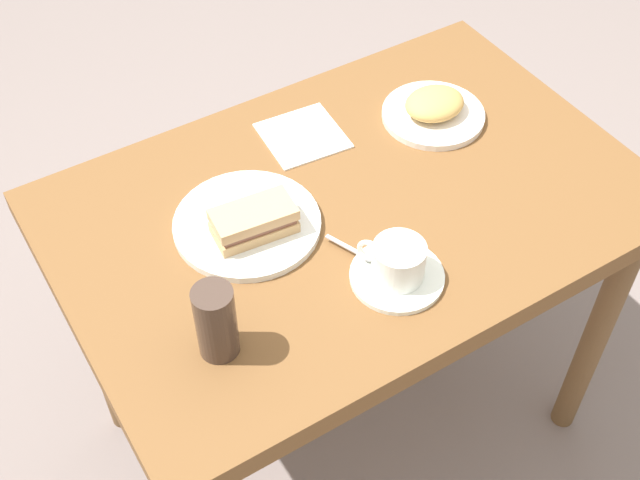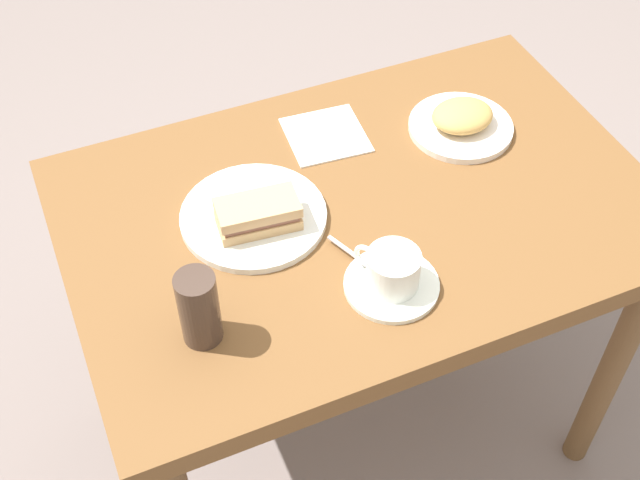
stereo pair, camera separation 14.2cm
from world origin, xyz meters
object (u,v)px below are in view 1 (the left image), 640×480
Objects in this scene: sandwich_plate at (247,224)px; drinking_glass at (216,322)px; sandwich_front at (254,221)px; spoon at (358,252)px; side_plate at (433,115)px; coffee_saucer at (397,276)px; napkin at (303,136)px; dining_table at (350,237)px; coffee_cup at (398,260)px.

drinking_glass is (-0.16, -0.21, 0.06)m from sandwich_plate.
sandwich_front is 0.24m from drinking_glass.
side_plate is at bearing 34.73° from spoon.
coffee_saucer is (0.16, -0.21, -0.04)m from sandwich_front.
sandwich_front reaches higher than spoon.
napkin is at bearing 75.70° from spoon.
dining_table is 7.16× the size of napkin.
sandwich_front is 1.00× the size of napkin.
drinking_glass is at bearing 175.03° from coffee_cup.
dining_table is at bearing -12.54° from sandwich_plate.
sandwich_front reaches higher than side_plate.
spoon is at bearing -52.01° from sandwich_plate.
coffee_cup is (0.16, -0.24, 0.04)m from sandwich_plate.
drinking_glass reaches higher than napkin.
coffee_cup is at bearing -4.97° from drinking_glass.
sandwich_front reaches higher than sandwich_plate.
dining_table is 11.25× the size of spoon.
napkin is (-0.25, 0.09, -0.01)m from side_plate.
napkin is at bearing 85.52° from dining_table.
coffee_cup is at bearing 122.31° from coffee_saucer.
dining_table is at bearing -94.48° from napkin.
dining_table is 0.23m from napkin.
sandwich_plate is at bearing 52.29° from drinking_glass.
side_plate is (0.30, 0.31, 0.00)m from coffee_saucer.
sandwich_plate is 2.75× the size of spoon.
sandwich_front is at bearing 127.12° from coffee_cup.
spoon reaches higher than sandwich_plate.
sandwich_front is 1.57× the size of spoon.
drinking_glass reaches higher than sandwich_front.
drinking_glass is at bearing 174.79° from coffee_saucer.
coffee_cup is 0.43m from side_plate.
sandwich_plate reaches higher than napkin.
drinking_glass is (-0.32, 0.03, 0.06)m from coffee_saucer.
sandwich_front is at bearing 127.09° from coffee_saucer.
dining_table is 0.43m from drinking_glass.
coffee_cup reaches higher than sandwich_front.
coffee_cup reaches higher than spoon.
sandwich_plate is at bearing 90.07° from sandwich_front.
spoon is 0.41m from side_plate.
drinking_glass is (-0.32, 0.03, 0.02)m from coffee_cup.
side_plate is 0.68m from drinking_glass.
coffee_cup is at bearing -100.74° from dining_table.
sandwich_front is (-0.19, 0.01, 0.14)m from dining_table.
sandwich_plate is at bearing 167.46° from dining_table.
side_plate is (0.31, 0.30, -0.04)m from coffee_cup.
drinking_glass is (-0.62, -0.28, 0.06)m from side_plate.
sandwich_front is 0.26m from coffee_cup.
drinking_glass is at bearing -135.32° from napkin.
dining_table is at bearing 79.59° from coffee_saucer.
side_plate is at bearing 45.14° from coffee_saucer.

